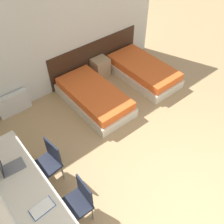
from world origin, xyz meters
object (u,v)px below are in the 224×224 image
nightstand (100,67)px  laptop (9,167)px  bed_near_window (94,97)px  chair_near_laptop (48,162)px  bed_near_door (143,71)px  chair_near_notebook (78,201)px

nightstand → laptop: laptop is taller
bed_near_window → chair_near_laptop: size_ratio=2.22×
nightstand → chair_near_laptop: (-2.49, -1.82, 0.23)m
bed_near_window → laptop: bearing=-156.0°
chair_near_laptop → laptop: laptop is taller
bed_near_door → nightstand: 1.09m
bed_near_window → chair_near_laptop: 2.03m
nightstand → laptop: size_ratio=1.37×
bed_near_door → laptop: bearing=-165.2°
bed_near_window → laptop: (-2.27, -1.01, 0.63)m
chair_near_laptop → chair_near_notebook: size_ratio=1.00×
bed_near_door → chair_near_notebook: chair_near_notebook is taller
bed_near_door → chair_near_notebook: size_ratio=2.22×
nightstand → laptop: 3.58m
nightstand → laptop: bearing=-149.7°
nightstand → chair_near_notebook: bearing=-132.7°
bed_near_window → chair_near_notebook: (-1.71, -1.94, 0.28)m
nightstand → chair_near_notebook: (-2.49, -2.71, 0.23)m
nightstand → chair_near_notebook: 3.69m
nightstand → chair_near_laptop: bearing=-143.8°
bed_near_window → nightstand: (0.78, 0.77, 0.05)m
laptop → bed_near_window: bearing=28.3°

